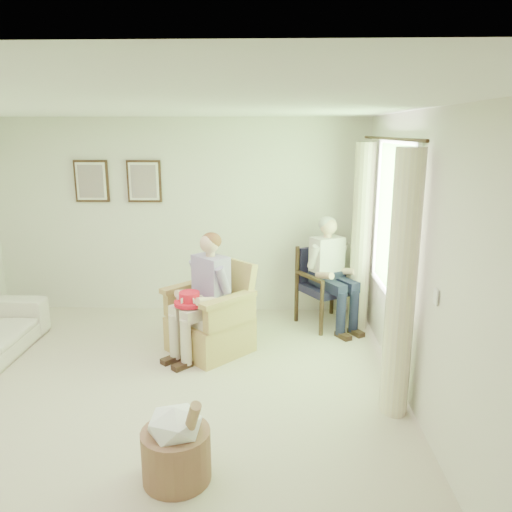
% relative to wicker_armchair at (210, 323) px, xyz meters
% --- Properties ---
extents(floor, '(5.50, 5.50, 0.00)m').
position_rel_wicker_armchair_xyz_m(floor, '(-0.55, -1.42, -0.32)').
color(floor, beige).
rests_on(floor, ground).
extents(back_wall, '(5.00, 0.04, 2.60)m').
position_rel_wicker_armchair_xyz_m(back_wall, '(-0.55, 1.33, 0.98)').
color(back_wall, silver).
rests_on(back_wall, ground).
extents(right_wall, '(0.04, 5.50, 2.60)m').
position_rel_wicker_armchair_xyz_m(right_wall, '(1.95, -1.42, 0.98)').
color(right_wall, silver).
rests_on(right_wall, ground).
extents(ceiling, '(5.00, 5.50, 0.02)m').
position_rel_wicker_armchair_xyz_m(ceiling, '(-0.55, -1.42, 2.28)').
color(ceiling, white).
rests_on(ceiling, back_wall).
extents(window, '(0.13, 2.50, 1.63)m').
position_rel_wicker_armchair_xyz_m(window, '(1.92, -0.22, 1.26)').
color(window, '#2D6B23').
rests_on(window, right_wall).
extents(curtain_left, '(0.34, 0.34, 2.30)m').
position_rel_wicker_armchair_xyz_m(curtain_left, '(1.78, -1.20, 0.83)').
color(curtain_left, beige).
rests_on(curtain_left, ground).
extents(curtain_right, '(0.34, 0.34, 2.30)m').
position_rel_wicker_armchair_xyz_m(curtain_right, '(1.78, 0.76, 0.83)').
color(curtain_right, beige).
rests_on(curtain_right, ground).
extents(framed_print_left, '(0.45, 0.05, 0.55)m').
position_rel_wicker_armchair_xyz_m(framed_print_left, '(-1.70, 1.29, 1.46)').
color(framed_print_left, '#382114').
rests_on(framed_print_left, back_wall).
extents(framed_print_right, '(0.45, 0.05, 0.55)m').
position_rel_wicker_armchair_xyz_m(framed_print_right, '(-1.00, 1.29, 1.46)').
color(framed_print_right, '#382114').
rests_on(framed_print_right, back_wall).
extents(wicker_armchair, '(0.79, 0.79, 1.01)m').
position_rel_wicker_armchair_xyz_m(wicker_armchair, '(0.00, 0.00, 0.00)').
color(wicker_armchair, tan).
rests_on(wicker_armchair, ground).
extents(wood_armchair, '(0.63, 0.59, 0.97)m').
position_rel_wicker_armchair_xyz_m(wood_armchair, '(1.40, 0.91, 0.21)').
color(wood_armchair, black).
rests_on(wood_armchair, ground).
extents(person_wicker, '(0.40, 0.63, 1.34)m').
position_rel_wicker_armchair_xyz_m(person_wicker, '(-0.00, -0.13, 0.46)').
color(person_wicker, beige).
rests_on(person_wicker, ground).
extents(person_dark, '(0.40, 0.63, 1.37)m').
position_rel_wicker_armchair_xyz_m(person_dark, '(1.40, 0.75, 0.48)').
color(person_dark, '#181A35').
rests_on(person_dark, ground).
extents(red_hat, '(0.33, 0.33, 0.14)m').
position_rel_wicker_armchair_xyz_m(red_hat, '(-0.18, -0.27, 0.36)').
color(red_hat, red).
rests_on(red_hat, person_wicker).
extents(hatbox, '(0.56, 0.56, 0.72)m').
position_rel_wicker_armchair_xyz_m(hatbox, '(0.03, -2.19, -0.04)').
color(hatbox, tan).
rests_on(hatbox, ground).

